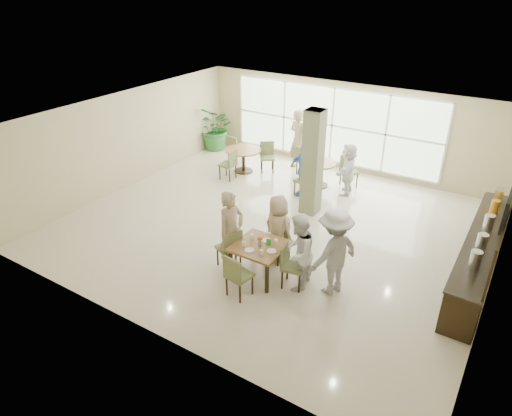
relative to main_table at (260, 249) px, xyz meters
The scene contains 21 objects.
ground 2.25m from the main_table, 111.82° to the left, with size 10.00×10.00×0.00m, color beige.
room_shell 2.39m from the main_table, 111.82° to the left, with size 10.00×10.00×10.00m.
window_bank 6.63m from the main_table, 101.38° to the left, with size 7.00×0.04×7.00m.
column 3.30m from the main_table, 97.12° to the left, with size 0.45×0.45×2.80m, color #767A55.
main_table is the anchor object (origin of this frame).
round_table_left 5.73m from the main_table, 127.12° to the left, with size 1.16×1.16×0.75m.
round_table_right 4.95m from the main_table, 100.99° to the left, with size 1.00×1.00×0.75m.
chairs_main_table 0.19m from the main_table, 83.57° to the right, with size 2.08×1.95×0.95m.
chairs_table_left 5.79m from the main_table, 127.01° to the left, with size 1.86×1.77×0.95m.
chairs_table_right 4.97m from the main_table, 100.83° to the left, with size 2.12×1.93×0.95m.
tabletop_clutter 0.15m from the main_table, 39.53° to the right, with size 0.74×0.71×0.21m.
buffet_counter 4.63m from the main_table, 32.69° to the left, with size 0.64×4.70×1.95m.
wall_tv 4.61m from the main_table, 18.65° to the left, with size 0.06×1.00×0.58m.
potted_plant 7.92m from the main_table, 133.26° to the left, with size 1.43×1.43×1.59m, color #2A6B2E.
teen_left 0.71m from the main_table, behind, with size 0.66×0.43×1.81m, color tan.
teen_far 0.77m from the main_table, 90.84° to the left, with size 0.76×0.42×1.56m, color tan.
teen_right 0.86m from the main_table, ahead, with size 0.80×0.62×1.65m, color white.
teen_standing 1.55m from the main_table, 12.27° to the left, with size 1.19×0.68×1.84m, color #99999B.
adult_a 4.10m from the main_table, 104.37° to the left, with size 0.93×0.53×1.58m, color #4688D2.
adult_b 4.81m from the main_table, 90.25° to the left, with size 1.40×0.61×1.51m, color white.
adult_standing 6.11m from the main_table, 110.23° to the left, with size 0.72×0.47×1.97m, color tan.
Camera 1 is at (5.00, -8.79, 5.77)m, focal length 32.00 mm.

